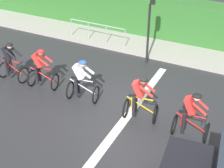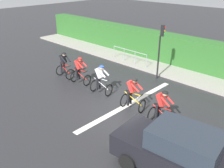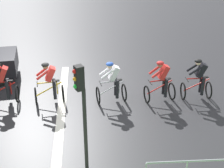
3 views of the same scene
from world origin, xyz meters
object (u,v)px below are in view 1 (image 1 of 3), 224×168
cyclist_mid (81,82)px  traffic_light_near_crossing (151,15)px  cyclist_fourth (140,100)px  cyclist_second (41,70)px  pedestrian_railing_kerbside (97,28)px  cyclist_trailing (191,117)px  cyclist_lead (11,62)px

cyclist_mid → traffic_light_near_crossing: traffic_light_near_crossing is taller
cyclist_fourth → traffic_light_near_crossing: (4.06, 1.25, 1.43)m
cyclist_mid → cyclist_fourth: size_ratio=1.00×
cyclist_second → pedestrian_railing_kerbside: bearing=2.0°
pedestrian_railing_kerbside → cyclist_mid: bearing=-157.2°
cyclist_second → traffic_light_near_crossing: traffic_light_near_crossing is taller
traffic_light_near_crossing → pedestrian_railing_kerbside: (0.88, 3.11, -1.45)m
cyclist_second → cyclist_trailing: (-0.35, -5.93, 0.00)m
cyclist_lead → cyclist_mid: size_ratio=1.00×
traffic_light_near_crossing → pedestrian_railing_kerbside: size_ratio=1.06×
cyclist_trailing → cyclist_fourth: bearing=84.9°
cyclist_lead → cyclist_mid: (-0.01, -3.30, 0.00)m
cyclist_lead → pedestrian_railing_kerbside: size_ratio=0.53×
cyclist_lead → cyclist_trailing: 7.39m
cyclist_lead → cyclist_fourth: (-0.13, -5.64, 0.00)m
cyclist_trailing → traffic_light_near_crossing: traffic_light_near_crossing is taller
cyclist_second → cyclist_mid: 1.85m
cyclist_trailing → traffic_light_near_crossing: size_ratio=0.50×
cyclist_mid → traffic_light_near_crossing: size_ratio=0.50×
cyclist_second → cyclist_mid: (-0.06, -1.85, 0.00)m
cyclist_second → pedestrian_railing_kerbside: size_ratio=0.53×
cyclist_lead → traffic_light_near_crossing: 6.06m
cyclist_mid → cyclist_trailing: size_ratio=1.00×
cyclist_lead → cyclist_second: 1.45m
cyclist_mid → cyclist_fourth: 2.34m
cyclist_trailing → cyclist_lead: bearing=87.8°
cyclist_mid → cyclist_lead: bearing=89.9°
cyclist_trailing → pedestrian_railing_kerbside: (5.10, 6.10, -0.02)m
traffic_light_near_crossing → cyclist_mid: bearing=164.6°
cyclist_lead → traffic_light_near_crossing: traffic_light_near_crossing is taller
cyclist_fourth → pedestrian_railing_kerbside: bearing=41.4°
cyclist_lead → cyclist_second: bearing=-87.7°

